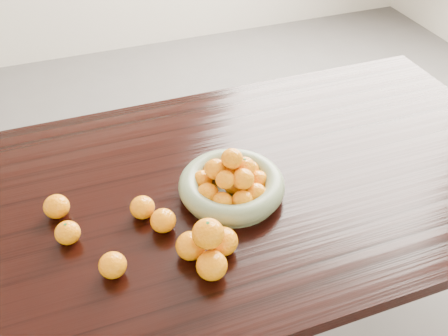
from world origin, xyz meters
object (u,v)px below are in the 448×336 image
object	(u,v)px
fruit_bowl	(232,183)
loose_orange_0	(68,233)
dining_table	(214,210)
orange_pyramid	(208,246)

from	to	relation	value
fruit_bowl	loose_orange_0	world-z (taller)	fruit_bowl
dining_table	loose_orange_0	distance (m)	0.43
loose_orange_0	orange_pyramid	bearing A→B (deg)	-30.07
dining_table	loose_orange_0	xyz separation A→B (m)	(-0.41, -0.07, 0.12)
dining_table	orange_pyramid	distance (m)	0.30
fruit_bowl	loose_orange_0	bearing A→B (deg)	-177.08
fruit_bowl	orange_pyramid	size ratio (longest dim) A/B	1.93
fruit_bowl	dining_table	bearing A→B (deg)	130.98
orange_pyramid	loose_orange_0	distance (m)	0.36
dining_table	orange_pyramid	xyz separation A→B (m)	(-0.10, -0.25, 0.14)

